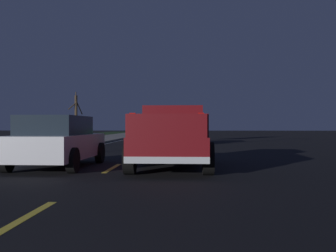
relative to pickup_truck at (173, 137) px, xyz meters
name	(u,v)px	position (x,y,z in m)	size (l,w,h in m)	color
ground	(156,143)	(16.13, 1.75, -0.91)	(144.00, 144.00, 0.00)	black
sidewalk_shoulder	(78,142)	(16.13, 7.45, -0.85)	(108.00, 4.00, 0.12)	gray
grass_verge	(11,143)	(16.13, 12.45, -0.91)	(108.00, 6.00, 0.01)	#1E3819
lane_markings	(125,142)	(17.93, 4.30, -0.91)	(108.00, 3.54, 0.01)	yellow
pickup_truck	(173,137)	(0.00, 0.00, 0.00)	(5.44, 2.32, 1.87)	maroon
sedan_green	(181,132)	(14.79, 0.00, -0.13)	(4.43, 2.08, 1.54)	#14592D
sedan_white	(58,141)	(-0.49, 3.43, -0.13)	(4.43, 2.07, 1.54)	silver
bare_tree_far	(76,115)	(26.98, 10.73, 1.38)	(1.72, 1.10, 4.67)	#423323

